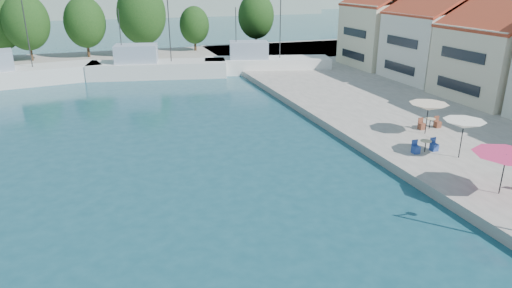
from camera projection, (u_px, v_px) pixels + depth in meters
name	position (u px, v px, depth m)	size (l,w,h in m)	color
quay_right	(502.00, 112.00, 38.79)	(32.00, 92.00, 0.60)	gray
quay_far	(115.00, 61.00, 62.54)	(90.00, 16.00, 0.60)	gray
building_04	(502.00, 50.00, 40.45)	(9.00, 8.80, 9.20)	beige
building_05	(434.00, 36.00, 48.36)	(8.40, 8.80, 9.70)	white
building_06	(386.00, 25.00, 56.28)	(9.00, 8.80, 10.20)	beige
trawler_02	(11.00, 75.00, 49.51)	(18.08, 7.44, 10.20)	silver
trawler_03	(155.00, 68.00, 53.62)	(16.28, 7.05, 10.20)	silver
trawler_04	(264.00, 64.00, 56.13)	(15.76, 7.64, 10.20)	white
tree_04	(26.00, 22.00, 59.39)	(5.87, 5.87, 8.68)	#3F2B19
tree_05	(85.00, 22.00, 62.22)	(5.52, 5.52, 8.17)	#3F2B19
tree_06	(142.00, 14.00, 62.99)	(6.70, 6.70, 9.92)	#3F2B19
tree_07	(194.00, 25.00, 68.20)	(4.42, 4.42, 6.54)	#3F2B19
tree_08	(256.00, 16.00, 71.27)	(5.64, 5.64, 8.35)	#3F2B19
umbrella_pink	(506.00, 159.00, 22.83)	(3.30, 3.30, 2.16)	black
umbrella_white	(464.00, 124.00, 27.44)	(2.50, 2.50, 2.40)	black
umbrella_cream	(428.00, 107.00, 31.84)	(2.71, 2.71, 2.22)	black
cafe_table_02	(425.00, 148.00, 29.00)	(1.82, 0.70, 0.76)	black
cafe_table_03	(430.00, 125.00, 33.52)	(1.82, 0.70, 0.76)	black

